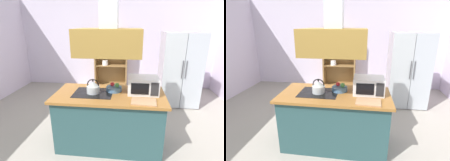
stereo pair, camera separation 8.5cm
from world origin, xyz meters
TOP-DOWN VIEW (x-y plane):
  - ground_plane at (0.00, 0.00)m, footprint 7.80×7.80m
  - wall_back at (0.00, 3.00)m, footprint 6.00×0.12m
  - kitchen_island at (0.17, 0.00)m, footprint 1.70×0.83m
  - range_hood at (0.17, 0.00)m, footprint 0.90×0.70m
  - refrigerator at (1.66, 1.79)m, footprint 0.90×0.78m
  - dish_cabinet at (-0.13, 2.78)m, footprint 0.98×0.40m
  - kettle at (-0.08, 0.00)m, footprint 0.20×0.20m
  - cutting_board at (0.68, -0.26)m, footprint 0.36×0.26m
  - microwave at (0.68, 0.09)m, footprint 0.46×0.35m
  - fruit_bowl at (0.23, 0.13)m, footprint 0.25×0.25m

SIDE VIEW (x-z plane):
  - ground_plane at x=0.00m, z-range 0.00..0.00m
  - kitchen_island at x=0.17m, z-range 0.00..0.90m
  - dish_cabinet at x=-0.13m, z-range -0.10..1.68m
  - refrigerator at x=1.66m, z-range 0.00..1.76m
  - cutting_board at x=0.68m, z-range 0.90..0.92m
  - fruit_bowl at x=0.23m, z-range 0.88..1.01m
  - kettle at x=-0.08m, z-range 0.88..1.11m
  - microwave at x=0.68m, z-range 0.90..1.16m
  - wall_back at x=0.00m, z-range 0.00..2.70m
  - range_hood at x=0.17m, z-range 1.19..2.39m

